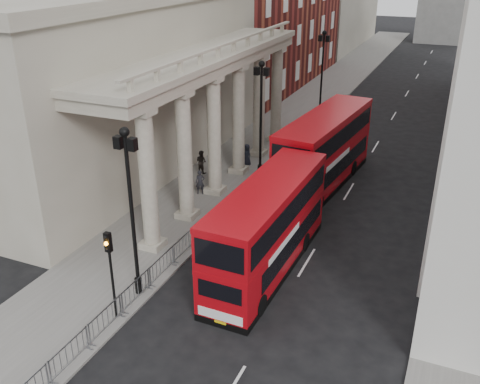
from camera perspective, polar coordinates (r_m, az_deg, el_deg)
The scene contains 15 objects.
ground at distance 23.99m, azimuth -14.82°, elevation -15.90°, with size 260.00×260.00×0.00m, color black.
sidewalk_west at distance 48.85m, azimuth 3.80°, elevation 6.32°, with size 6.00×140.00×0.12m, color slate.
sidewalk_east at distance 46.37m, azimuth 23.37°, elevation 3.30°, with size 3.00×140.00×0.12m, color slate.
kerb at distance 48.00m, azimuth 7.13°, elevation 5.86°, with size 0.20×140.00×0.14m, color slate.
portico_building at distance 40.26m, azimuth -12.29°, elevation 10.66°, with size 9.00×28.00×12.00m, color gray.
lamp_post_south at distance 24.33m, azimuth -11.55°, elevation -1.14°, with size 1.05×0.44×8.32m.
lamp_post_mid at distance 37.66m, azimuth 2.25°, elevation 8.55°, with size 1.05×0.44×8.32m.
lamp_post_north at distance 52.50m, azimuth 8.76°, elevation 12.85°, with size 1.05×0.44×8.32m.
traffic_light at distance 23.71m, azimuth -13.72°, elevation -7.05°, with size 0.28×0.33×4.30m.
crowd_barriers at distance 25.12m, azimuth -12.55°, elevation -11.62°, with size 0.50×18.75×1.10m.
bus_near at distance 27.10m, azimuth 2.98°, elevation -3.65°, with size 2.90×10.99×4.72m.
bus_far at distance 37.45m, azimuth 9.00°, elevation 4.53°, with size 4.01×11.98×5.07m.
pedestrian_a at distance 36.01m, azimuth -4.28°, elevation 1.04°, with size 0.61×0.40×1.67m, color black.
pedestrian_b at distance 39.48m, azimuth -4.15°, elevation 3.25°, with size 0.84×0.65×1.73m, color #282320.
pedestrian_c at distance 40.75m, azimuth 0.72°, elevation 3.99°, with size 0.83×0.54×1.71m, color black.
Camera 1 is at (12.38, -13.81, 15.22)m, focal length 40.00 mm.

